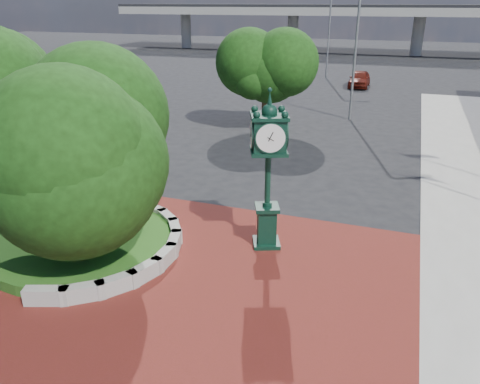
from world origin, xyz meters
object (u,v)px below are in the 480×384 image
at_px(parked_car, 359,79).
at_px(street_lamp_near, 360,36).
at_px(street_lamp_far, 332,20).
at_px(post_clock, 268,165).

xyz_separation_m(parked_car, street_lamp_near, (1.21, -14.27, 4.95)).
xyz_separation_m(street_lamp_near, street_lamp_far, (-5.12, 19.05, 0.35)).
xyz_separation_m(post_clock, street_lamp_near, (0.39, 20.31, 2.78)).
bearing_deg(post_clock, street_lamp_far, 96.85).
distance_m(parked_car, street_lamp_near, 15.16).
bearing_deg(street_lamp_near, parked_car, 94.84).
bearing_deg(parked_car, post_clock, -89.46).
xyz_separation_m(post_clock, street_lamp_far, (-4.73, 39.36, 3.13)).
height_order(post_clock, street_lamp_far, street_lamp_far).
height_order(street_lamp_near, street_lamp_far, street_lamp_far).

